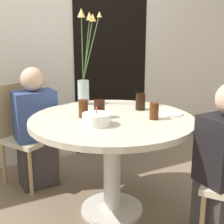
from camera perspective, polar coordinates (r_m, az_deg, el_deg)
ground_plane at (r=2.53m, az=-0.00°, el=-17.53°), size 16.00×16.00×0.00m
wall_back at (r=3.28m, az=-10.74°, el=13.58°), size 8.00×0.05×2.60m
doorway_panel at (r=3.53m, az=-0.04°, el=9.42°), size 0.90×0.01×2.05m
dining_table at (r=2.26m, az=-0.00°, el=-4.38°), size 1.18×1.18×0.75m
chair_left_flank at (r=2.90m, az=-15.93°, el=-2.87°), size 0.54×0.54×0.90m
birthday_cake at (r=2.03m, az=-2.84°, el=-1.35°), size 0.19×0.19×0.12m
flower_vase at (r=2.57m, az=-4.98°, el=7.44°), size 0.22×0.21×0.76m
side_plate at (r=2.35m, az=10.52°, el=-0.27°), size 0.19×0.19×0.01m
drink_glass_0 at (r=2.22m, az=-5.27°, el=0.62°), size 0.07×0.07×0.13m
drink_glass_1 at (r=2.18m, az=7.71°, el=0.20°), size 0.06×0.06×0.12m
drink_glass_2 at (r=2.44m, az=5.22°, el=1.88°), size 0.08×0.08×0.13m
drink_glass_3 at (r=2.20m, az=-2.31°, el=0.56°), size 0.08×0.08×0.13m
person_guest at (r=2.79m, az=-13.75°, el=-3.57°), size 0.34×0.24×1.06m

